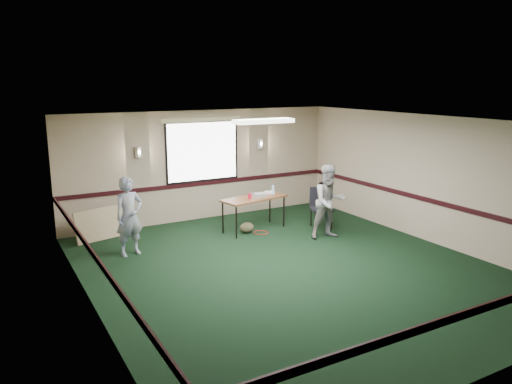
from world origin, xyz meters
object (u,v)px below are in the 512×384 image
person_left (129,216)px  person_right (329,202)px  folding_table (254,200)px  conference_chair (320,204)px  projector (259,195)px

person_left → person_right: size_ratio=0.97×
folding_table → conference_chair: bearing=-31.9°
person_left → person_right: 4.24m
folding_table → person_right: person_right is taller
conference_chair → folding_table: bearing=179.8°
person_left → person_right: person_right is taller
conference_chair → person_right: person_right is taller
projector → conference_chair: bearing=-20.2°
projector → person_left: (-3.07, -0.24, -0.03)m
person_left → folding_table: bearing=-6.6°
person_left → conference_chair: bearing=-15.6°
folding_table → projector: projector is taller
person_left → person_right: bearing=-26.1°
folding_table → conference_chair: size_ratio=1.73×
projector → conference_chair: size_ratio=0.28×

